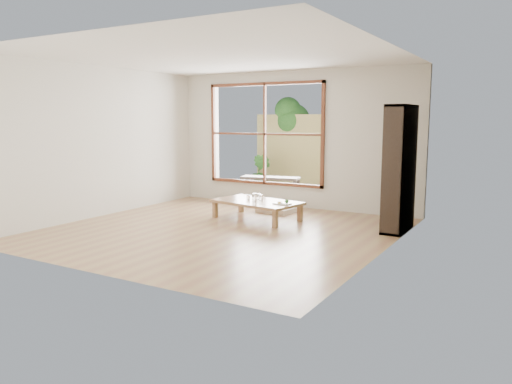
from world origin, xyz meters
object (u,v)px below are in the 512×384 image
low_table (257,203)px  food_tray (283,203)px  garden_bench (270,179)px  bookshelf (399,169)px

low_table → food_tray: 0.55m
low_table → garden_bench: (-1.04, 2.39, 0.09)m
bookshelf → food_tray: bearing=-166.6°
low_table → garden_bench: garden_bench is taller
low_table → bookshelf: size_ratio=0.83×
low_table → bookshelf: bookshelf is taller
food_tray → garden_bench: 2.93m
bookshelf → garden_bench: (-3.34, 2.05, -0.58)m
low_table → garden_bench: 2.61m
bookshelf → food_tray: size_ratio=6.85×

